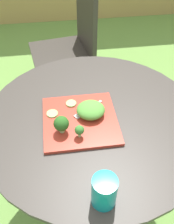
{
  "coord_description": "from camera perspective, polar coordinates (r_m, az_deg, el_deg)",
  "views": [
    {
      "loc": [
        -0.13,
        -0.74,
        1.48
      ],
      "look_at": [
        -0.03,
        -0.01,
        0.76
      ],
      "focal_mm": 41.01,
      "sensor_mm": 36.0,
      "label": 1
    }
  ],
  "objects": [
    {
      "name": "patio_table",
      "position": [
        1.26,
        1.29,
        -8.99
      ],
      "size": [
        0.93,
        0.93,
        0.72
      ],
      "color": "#38332D",
      "rests_on": "ground_plane"
    },
    {
      "name": "patio_chair",
      "position": [
        1.98,
        -3.31,
        15.46
      ],
      "size": [
        0.5,
        0.5,
        0.9
      ],
      "color": "#332D28",
      "rests_on": "ground_plane"
    },
    {
      "name": "cucumber_slice_0",
      "position": [
        1.1,
        -3.56,
        1.92
      ],
      "size": [
        0.04,
        0.04,
        0.01
      ],
      "primitive_type": "cylinder",
      "color": "#8EB766",
      "rests_on": "salad_plate"
    },
    {
      "name": "drinking_glass",
      "position": [
        0.81,
        3.83,
        -17.44
      ],
      "size": [
        0.08,
        0.08,
        0.11
      ],
      "color": "#0F8C93",
      "rests_on": "patio_table"
    },
    {
      "name": "salad_plate",
      "position": [
        1.05,
        -1.53,
        -1.85
      ],
      "size": [
        0.3,
        0.3,
        0.01
      ],
      "primitive_type": "cube",
      "color": "#AD3323",
      "rests_on": "patio_table"
    },
    {
      "name": "broccoli_floret_1",
      "position": [
        0.95,
        -1.7,
        -4.09
      ],
      "size": [
        0.04,
        0.04,
        0.05
      ],
      "color": "#99B770",
      "rests_on": "salad_plate"
    },
    {
      "name": "lettuce_mound",
      "position": [
        1.04,
        0.82,
        0.52
      ],
      "size": [
        0.12,
        0.11,
        0.05
      ],
      "primitive_type": "ellipsoid",
      "color": "#519338",
      "rests_on": "salad_plate"
    },
    {
      "name": "ground_plane",
      "position": [
        1.66,
        1.02,
        -18.71
      ],
      "size": [
        12.0,
        12.0,
        0.0
      ],
      "primitive_type": "plane",
      "color": "#669342"
    },
    {
      "name": "broccoli_floret_0",
      "position": [
        0.97,
        -5.75,
        -2.63
      ],
      "size": [
        0.06,
        0.06,
        0.07
      ],
      "color": "#99B770",
      "rests_on": "salad_plate"
    },
    {
      "name": "cucumber_slice_1",
      "position": [
        1.07,
        -7.75,
        -0.35
      ],
      "size": [
        0.05,
        0.05,
        0.01
      ],
      "primitive_type": "cylinder",
      "color": "#8EB766",
      "rests_on": "salad_plate"
    },
    {
      "name": "fork",
      "position": [
        1.07,
        -0.14,
        0.21
      ],
      "size": [
        0.13,
        0.1,
        0.0
      ],
      "color": "silver",
      "rests_on": "salad_plate"
    }
  ]
}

